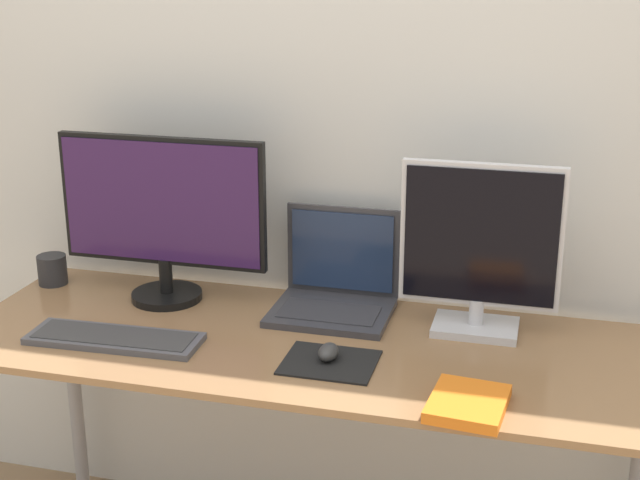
{
  "coord_description": "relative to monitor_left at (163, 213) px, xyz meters",
  "views": [
    {
      "loc": [
        0.54,
        -1.59,
        1.65
      ],
      "look_at": [
        0.0,
        0.41,
        0.97
      ],
      "focal_mm": 50.0,
      "sensor_mm": 36.0,
      "label": 1
    }
  ],
  "objects": [
    {
      "name": "mug",
      "position": [
        -0.36,
        0.02,
        -0.2
      ],
      "size": [
        0.08,
        0.08,
        0.08
      ],
      "color": "#262628",
      "rests_on": "desk"
    },
    {
      "name": "keyboard",
      "position": [
        -0.01,
        -0.29,
        -0.23
      ],
      "size": [
        0.43,
        0.15,
        0.02
      ],
      "color": "#4C4C51",
      "rests_on": "desk"
    },
    {
      "name": "desk",
      "position": [
        0.44,
        -0.17,
        -0.33
      ],
      "size": [
        1.74,
        0.63,
        0.74
      ],
      "color": "olive",
      "rests_on": "ground_plane"
    },
    {
      "name": "wall_back",
      "position": [
        0.44,
        0.21,
        0.27
      ],
      "size": [
        7.0,
        0.05,
        2.5
      ],
      "color": "silver",
      "rests_on": "ground_plane"
    },
    {
      "name": "monitor_right",
      "position": [
        0.83,
        -0.0,
        -0.03
      ],
      "size": [
        0.39,
        0.15,
        0.43
      ],
      "color": "silver",
      "rests_on": "desk"
    },
    {
      "name": "monitor_left",
      "position": [
        0.0,
        0.0,
        0.0
      ],
      "size": [
        0.57,
        0.19,
        0.45
      ],
      "color": "black",
      "rests_on": "desk"
    },
    {
      "name": "mousepad",
      "position": [
        0.53,
        -0.27,
        -0.24
      ],
      "size": [
        0.21,
        0.18,
        0.0
      ],
      "color": "black",
      "rests_on": "desk"
    },
    {
      "name": "mouse",
      "position": [
        0.52,
        -0.26,
        -0.22
      ],
      "size": [
        0.04,
        0.07,
        0.04
      ],
      "color": "#333333",
      "rests_on": "mousepad"
    },
    {
      "name": "laptop",
      "position": [
        0.46,
        0.05,
        -0.18
      ],
      "size": [
        0.31,
        0.26,
        0.26
      ],
      "color": "#333338",
      "rests_on": "desk"
    },
    {
      "name": "book",
      "position": [
        0.85,
        -0.4,
        -0.23
      ],
      "size": [
        0.17,
        0.2,
        0.02
      ],
      "color": "orange",
      "rests_on": "desk"
    }
  ]
}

